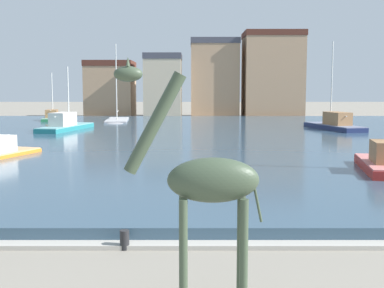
% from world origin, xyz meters
% --- Properties ---
extents(harbor_water, '(77.63, 53.45, 0.44)m').
position_xyz_m(harbor_water, '(0.00, 35.37, 0.22)').
color(harbor_water, '#334C60').
rests_on(harbor_water, ground).
extents(quay_edge_coping, '(77.63, 0.50, 0.12)m').
position_xyz_m(quay_edge_coping, '(0.00, 8.39, 0.06)').
color(quay_edge_coping, '#ADA89E').
rests_on(quay_edge_coping, ground).
extents(giraffe_statue, '(2.64, 0.65, 4.60)m').
position_xyz_m(giraffe_statue, '(0.60, 4.78, 2.35)').
color(giraffe_statue, '#3D4C38').
rests_on(giraffe_statue, ground).
extents(sailboat_teal, '(3.57, 9.34, 6.01)m').
position_xyz_m(sailboat_teal, '(-10.65, 39.87, 0.64)').
color(sailboat_teal, teal).
rests_on(sailboat_teal, ground).
extents(sailboat_navy, '(3.96, 9.10, 8.27)m').
position_xyz_m(sailboat_navy, '(12.97, 40.64, 0.65)').
color(sailboat_navy, navy).
rests_on(sailboat_navy, ground).
extents(sailboat_green, '(2.94, 7.84, 5.92)m').
position_xyz_m(sailboat_green, '(-15.93, 53.57, 0.55)').
color(sailboat_green, '#236B42').
rests_on(sailboat_green, ground).
extents(sailboat_grey, '(3.08, 9.77, 8.97)m').
position_xyz_m(sailboat_grey, '(-8.02, 50.82, 0.35)').
color(sailboat_grey, '#939399').
rests_on(sailboat_grey, ground).
extents(mooring_bollard, '(0.24, 0.24, 0.50)m').
position_xyz_m(mooring_bollard, '(-1.35, 8.24, 0.25)').
color(mooring_bollard, '#232326').
rests_on(mooring_bollard, ground).
extents(townhouse_corner_house, '(6.64, 6.79, 7.95)m').
position_xyz_m(townhouse_corner_house, '(-11.24, 66.60, 3.99)').
color(townhouse_corner_house, tan).
rests_on(townhouse_corner_house, ground).
extents(townhouse_narrow_midrow, '(5.13, 5.78, 8.82)m').
position_xyz_m(townhouse_narrow_midrow, '(-3.62, 64.43, 4.42)').
color(townhouse_narrow_midrow, '#C6B293').
rests_on(townhouse_narrow_midrow, ground).
extents(townhouse_end_terrace, '(6.79, 6.97, 11.03)m').
position_xyz_m(townhouse_end_terrace, '(3.57, 67.06, 5.53)').
color(townhouse_end_terrace, tan).
rests_on(townhouse_end_terrace, ground).
extents(townhouse_tall_gabled, '(8.24, 6.82, 11.99)m').
position_xyz_m(townhouse_tall_gabled, '(11.72, 66.15, 6.01)').
color(townhouse_tall_gabled, tan).
rests_on(townhouse_tall_gabled, ground).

